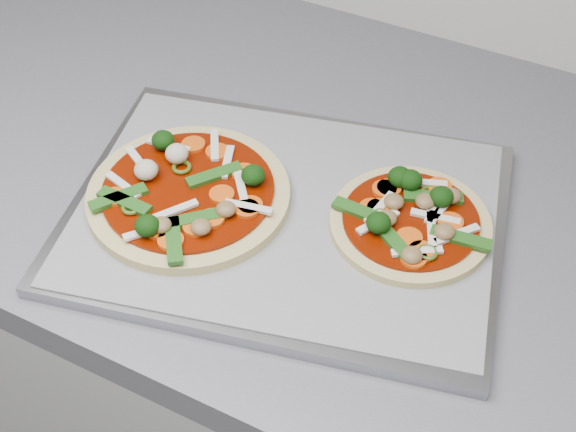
% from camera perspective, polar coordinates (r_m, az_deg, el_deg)
% --- Properties ---
extents(baking_tray, '(0.48, 0.40, 0.01)m').
position_cam_1_polar(baking_tray, '(0.80, -0.14, -0.06)').
color(baking_tray, gray).
rests_on(baking_tray, countertop).
extents(parchment, '(0.46, 0.38, 0.00)m').
position_cam_1_polar(parchment, '(0.79, -0.15, 0.34)').
color(parchment, gray).
rests_on(parchment, baking_tray).
extents(pizza_left, '(0.21, 0.21, 0.03)m').
position_cam_1_polar(pizza_left, '(0.80, -7.18, 1.65)').
color(pizza_left, tan).
rests_on(pizza_left, parchment).
extents(pizza_right, '(0.22, 0.22, 0.03)m').
position_cam_1_polar(pizza_right, '(0.78, 8.72, -0.12)').
color(pizza_right, tan).
rests_on(pizza_right, parchment).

